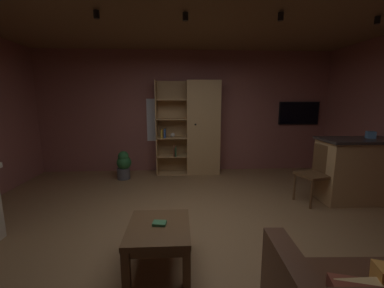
{
  "coord_description": "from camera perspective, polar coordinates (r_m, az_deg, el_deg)",
  "views": [
    {
      "loc": [
        -0.17,
        -2.79,
        1.63
      ],
      "look_at": [
        0.0,
        0.4,
        1.05
      ],
      "focal_mm": 23.06,
      "sensor_mm": 36.0,
      "label": 1
    }
  ],
  "objects": [
    {
      "name": "wall_mounted_tv",
      "position": [
        6.22,
        23.47,
        6.56
      ],
      "size": [
        0.92,
        0.06,
        0.52
      ],
      "color": "black"
    },
    {
      "name": "potted_floor_plant",
      "position": [
        5.29,
        -15.51,
        -4.62
      ],
      "size": [
        0.3,
        0.3,
        0.59
      ],
      "color": "#4C4C51",
      "rests_on": "ground"
    },
    {
      "name": "coffee_table",
      "position": [
        2.58,
        -7.68,
        -19.86
      ],
      "size": [
        0.6,
        0.7,
        0.42
      ],
      "color": "brown",
      "rests_on": "ground"
    },
    {
      "name": "track_light_spot_3",
      "position": [
        3.53,
        19.84,
        25.96
      ],
      "size": [
        0.07,
        0.07,
        0.09
      ],
      "primitive_type": "cylinder",
      "color": "black"
    },
    {
      "name": "kitchen_bar_counter",
      "position": [
        4.86,
        34.95,
        -4.91
      ],
      "size": [
        1.44,
        0.64,
        1.02
      ],
      "color": "tan",
      "rests_on": "ground"
    },
    {
      "name": "bookshelf_cabinet",
      "position": [
        5.41,
        1.59,
        3.59
      ],
      "size": [
        1.38,
        0.41,
        2.03
      ],
      "color": "tan",
      "rests_on": "ground"
    },
    {
      "name": "window_pane_back",
      "position": [
        5.62,
        -6.96,
        5.52
      ],
      "size": [
        0.68,
        0.01,
        0.95
      ],
      "primitive_type": "cube",
      "color": "white"
    },
    {
      "name": "track_light_spot_1",
      "position": [
        3.47,
        -21.22,
        26.14
      ],
      "size": [
        0.07,
        0.07,
        0.09
      ],
      "primitive_type": "cylinder",
      "color": "black"
    },
    {
      "name": "track_light_spot_2",
      "position": [
        3.36,
        -1.54,
        27.36
      ],
      "size": [
        0.07,
        0.07,
        0.09
      ],
      "primitive_type": "cylinder",
      "color": "black"
    },
    {
      "name": "tissue_box",
      "position": [
        4.84,
        35.99,
        1.73
      ],
      "size": [
        0.16,
        0.16,
        0.11
      ],
      "primitive_type": "cube",
      "rotation": [
        0.0,
        0.0,
        -0.38
      ],
      "color": "#598CBF",
      "rests_on": "kitchen_bar_counter"
    },
    {
      "name": "track_light_spot_4",
      "position": [
        4.2,
        37.01,
        21.9
      ],
      "size": [
        0.07,
        0.07,
        0.09
      ],
      "primitive_type": "cylinder",
      "color": "black"
    },
    {
      "name": "table_book_0",
      "position": [
        2.55,
        -7.53,
        -17.73
      ],
      "size": [
        0.14,
        0.11,
        0.03
      ],
      "primitive_type": "cube",
      "rotation": [
        0.0,
        0.0,
        -0.13
      ],
      "color": "#387247",
      "rests_on": "coffee_table"
    },
    {
      "name": "wall_back",
      "position": [
        5.63,
        -1.35,
        7.35
      ],
      "size": [
        6.62,
        0.06,
        2.69
      ],
      "primitive_type": "cube",
      "color": "#8E544C",
      "rests_on": "ground"
    },
    {
      "name": "dining_chair",
      "position": [
        4.38,
        27.03,
        -5.42
      ],
      "size": [
        0.52,
        0.52,
        0.92
      ],
      "color": "brown",
      "rests_on": "ground"
    },
    {
      "name": "floor",
      "position": [
        3.24,
        0.41,
        -20.1
      ],
      "size": [
        6.5,
        5.6,
        0.02
      ],
      "primitive_type": "cube",
      "color": "olive",
      "rests_on": "ground"
    }
  ]
}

